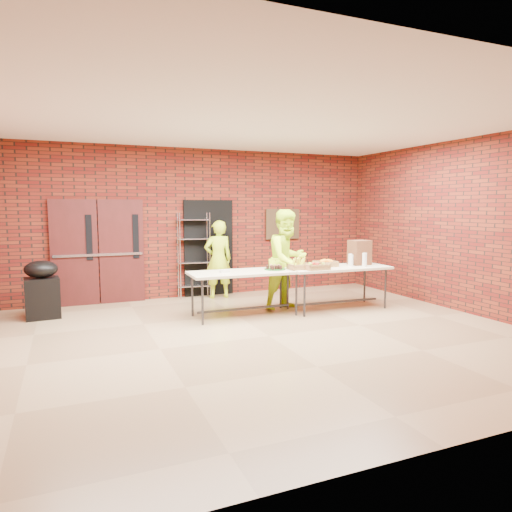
{
  "coord_description": "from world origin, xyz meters",
  "views": [
    {
      "loc": [
        -2.78,
        -6.16,
        1.97
      ],
      "look_at": [
        0.37,
        1.4,
        1.07
      ],
      "focal_mm": 32.0,
      "sensor_mm": 36.0,
      "label": 1
    }
  ],
  "objects_px": {
    "table_right": "(337,270)",
    "volunteer_woman": "(218,259)",
    "wire_rack": "(194,255)",
    "table_left": "(245,275)",
    "covered_grill": "(42,289)",
    "volunteer_man": "(287,260)",
    "coffee_dispenser": "(359,252)"
  },
  "relations": [
    {
      "from": "table_right",
      "to": "volunteer_man",
      "type": "xyz_separation_m",
      "value": [
        -0.88,
        0.37,
        0.2
      ]
    },
    {
      "from": "table_left",
      "to": "volunteer_man",
      "type": "height_order",
      "value": "volunteer_man"
    },
    {
      "from": "wire_rack",
      "to": "table_left",
      "type": "bearing_deg",
      "value": -70.62
    },
    {
      "from": "volunteer_man",
      "to": "table_right",
      "type": "bearing_deg",
      "value": -40.24
    },
    {
      "from": "table_right",
      "to": "coffee_dispenser",
      "type": "relative_size",
      "value": 4.21
    },
    {
      "from": "wire_rack",
      "to": "coffee_dispenser",
      "type": "xyz_separation_m",
      "value": [
        2.81,
        -2.02,
        0.14
      ]
    },
    {
      "from": "table_right",
      "to": "volunteer_man",
      "type": "distance_m",
      "value": 0.98
    },
    {
      "from": "volunteer_woman",
      "to": "coffee_dispenser",
      "type": "bearing_deg",
      "value": 143.8
    },
    {
      "from": "volunteer_woman",
      "to": "wire_rack",
      "type": "bearing_deg",
      "value": -23.7
    },
    {
      "from": "volunteer_woman",
      "to": "volunteer_man",
      "type": "bearing_deg",
      "value": 121.6
    },
    {
      "from": "table_right",
      "to": "covered_grill",
      "type": "bearing_deg",
      "value": 167.6
    },
    {
      "from": "table_left",
      "to": "table_right",
      "type": "relative_size",
      "value": 0.98
    },
    {
      "from": "volunteer_woman",
      "to": "covered_grill",
      "type": "bearing_deg",
      "value": 10.15
    },
    {
      "from": "table_left",
      "to": "table_right",
      "type": "bearing_deg",
      "value": -3.33
    },
    {
      "from": "wire_rack",
      "to": "volunteer_woman",
      "type": "bearing_deg",
      "value": -17.03
    },
    {
      "from": "covered_grill",
      "to": "volunteer_woman",
      "type": "distance_m",
      "value": 3.47
    },
    {
      "from": "table_left",
      "to": "coffee_dispenser",
      "type": "height_order",
      "value": "coffee_dispenser"
    },
    {
      "from": "wire_rack",
      "to": "table_right",
      "type": "bearing_deg",
      "value": -35.34
    },
    {
      "from": "table_right",
      "to": "volunteer_man",
      "type": "height_order",
      "value": "volunteer_man"
    },
    {
      "from": "coffee_dispenser",
      "to": "volunteer_man",
      "type": "height_order",
      "value": "volunteer_man"
    },
    {
      "from": "table_right",
      "to": "volunteer_woman",
      "type": "bearing_deg",
      "value": 135.38
    },
    {
      "from": "volunteer_woman",
      "to": "table_right",
      "type": "bearing_deg",
      "value": 134.38
    },
    {
      "from": "wire_rack",
      "to": "coffee_dispenser",
      "type": "relative_size",
      "value": 3.81
    },
    {
      "from": "coffee_dispenser",
      "to": "table_right",
      "type": "bearing_deg",
      "value": -170.38
    },
    {
      "from": "wire_rack",
      "to": "covered_grill",
      "type": "xyz_separation_m",
      "value": [
        -2.95,
        -0.75,
        -0.4
      ]
    },
    {
      "from": "volunteer_woman",
      "to": "table_left",
      "type": "bearing_deg",
      "value": 88.92
    },
    {
      "from": "volunteer_man",
      "to": "covered_grill",
      "type": "bearing_deg",
      "value": 149.6
    },
    {
      "from": "table_left",
      "to": "covered_grill",
      "type": "height_order",
      "value": "covered_grill"
    },
    {
      "from": "table_right",
      "to": "covered_grill",
      "type": "xyz_separation_m",
      "value": [
        -5.19,
        1.37,
        -0.24
      ]
    },
    {
      "from": "table_left",
      "to": "volunteer_man",
      "type": "distance_m",
      "value": 1.01
    },
    {
      "from": "covered_grill",
      "to": "volunteer_man",
      "type": "relative_size",
      "value": 0.54
    },
    {
      "from": "wire_rack",
      "to": "volunteer_man",
      "type": "xyz_separation_m",
      "value": [
        1.36,
        -1.74,
        0.04
      ]
    }
  ]
}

